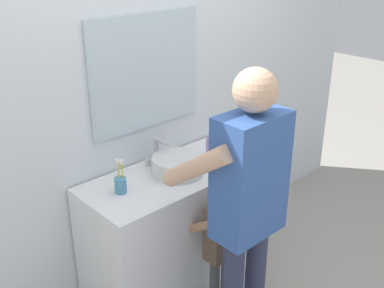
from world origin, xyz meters
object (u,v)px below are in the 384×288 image
object	(u,v)px
child_toddler	(221,238)
adult_parent	(247,193)
soap_bottle	(210,147)
toothbrush_cup	(120,184)

from	to	relation	value
child_toddler	adult_parent	xyz separation A→B (m)	(-0.09, -0.25, 0.45)
soap_bottle	child_toddler	distance (m)	0.65
soap_bottle	child_toddler	world-z (taller)	soap_bottle
soap_bottle	adult_parent	bearing A→B (deg)	-121.39
toothbrush_cup	adult_parent	distance (m)	0.76
adult_parent	child_toddler	bearing A→B (deg)	71.44
adult_parent	toothbrush_cup	bearing A→B (deg)	114.92
soap_bottle	toothbrush_cup	bearing A→B (deg)	-179.90
adult_parent	soap_bottle	bearing A→B (deg)	58.61
soap_bottle	child_toddler	size ratio (longest dim) A/B	0.18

